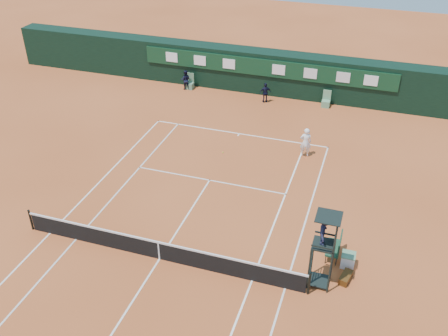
% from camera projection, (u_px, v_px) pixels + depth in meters
% --- Properties ---
extents(ground, '(90.00, 90.00, 0.00)m').
position_uv_depth(ground, '(160.00, 259.00, 21.40)').
color(ground, '#BE5B2D').
rests_on(ground, ground).
extents(court_lines, '(11.05, 23.85, 0.01)m').
position_uv_depth(court_lines, '(160.00, 259.00, 21.39)').
color(court_lines, white).
rests_on(court_lines, ground).
extents(tennis_net, '(12.90, 0.10, 1.10)m').
position_uv_depth(tennis_net, '(159.00, 250.00, 21.13)').
color(tennis_net, black).
rests_on(tennis_net, ground).
extents(back_wall, '(40.00, 1.65, 3.00)m').
position_uv_depth(back_wall, '(267.00, 72.00, 35.63)').
color(back_wall, black).
rests_on(back_wall, ground).
extents(linesman_chair_left, '(0.55, 0.50, 1.15)m').
position_uv_depth(linesman_chair_left, '(190.00, 84.00, 36.71)').
color(linesman_chair_left, '#598868').
rests_on(linesman_chair_left, ground).
extents(linesman_chair_right, '(0.55, 0.50, 1.15)m').
position_uv_depth(linesman_chair_right, '(326.00, 102.00, 34.08)').
color(linesman_chair_right, '#60936B').
rests_on(linesman_chair_right, ground).
extents(umpire_chair, '(0.96, 0.95, 3.42)m').
position_uv_depth(umpire_chair, '(325.00, 236.00, 18.88)').
color(umpire_chair, black).
rests_on(umpire_chair, ground).
extents(player_bench, '(0.56, 1.20, 1.10)m').
position_uv_depth(player_bench, '(336.00, 246.00, 21.21)').
color(player_bench, '#1A422B').
rests_on(player_bench, ground).
extents(tennis_bag, '(0.54, 0.88, 0.31)m').
position_uv_depth(tennis_bag, '(346.00, 277.00, 20.25)').
color(tennis_bag, black).
rests_on(tennis_bag, ground).
extents(cooler, '(0.57, 0.57, 0.65)m').
position_uv_depth(cooler, '(348.00, 260.00, 20.87)').
color(cooler, silver).
rests_on(cooler, ground).
extents(tennis_ball, '(0.07, 0.07, 0.07)m').
position_uv_depth(tennis_ball, '(223.00, 152.00, 28.93)').
color(tennis_ball, '#D5ED37').
rests_on(tennis_ball, ground).
extents(player, '(0.72, 0.56, 1.77)m').
position_uv_depth(player, '(306.00, 142.00, 28.22)').
color(player, white).
rests_on(player, ground).
extents(ball_kid_left, '(0.83, 0.73, 1.45)m').
position_uv_depth(ball_kid_left, '(186.00, 80.00, 36.40)').
color(ball_kid_left, black).
rests_on(ball_kid_left, ground).
extents(ball_kid_right, '(0.89, 0.69, 1.41)m').
position_uv_depth(ball_kid_right, '(265.00, 93.00, 34.48)').
color(ball_kid_right, black).
rests_on(ball_kid_right, ground).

